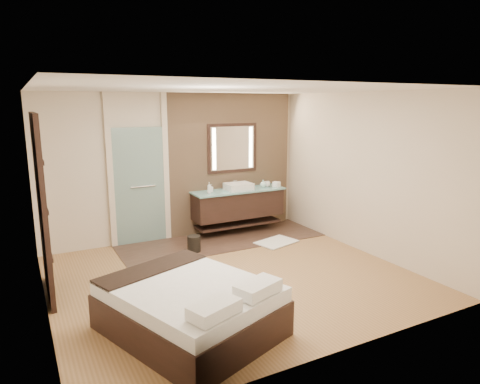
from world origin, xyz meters
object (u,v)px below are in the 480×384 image
mirror_unit (232,148)px  bed (190,307)px  waste_bin (194,244)px  vanity (238,204)px

mirror_unit → bed: 4.21m
waste_bin → mirror_unit: bearing=36.7°
bed → waste_bin: size_ratio=7.69×
bed → mirror_unit: bearing=36.5°
vanity → waste_bin: 1.44m
mirror_unit → waste_bin: mirror_unit is taller
mirror_unit → bed: mirror_unit is taller
vanity → mirror_unit: 1.10m
bed → vanity: bearing=34.4°
mirror_unit → vanity: bearing=-90.0°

